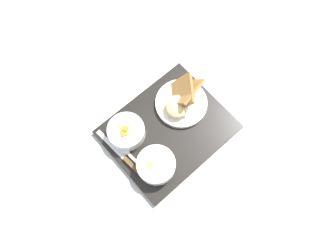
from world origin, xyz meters
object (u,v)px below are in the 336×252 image
object	(u,v)px
bowl_soup	(156,165)
knife	(127,160)
bowl_salad	(126,131)
plate_main	(181,102)
spoon	(127,152)

from	to	relation	value
bowl_soup	knife	distance (m)	0.10
bowl_salad	bowl_soup	bearing A→B (deg)	-95.31
bowl_salad	knife	bearing A→B (deg)	-135.60
bowl_salad	plate_main	distance (m)	0.21
bowl_soup	spoon	xyz separation A→B (m)	(-0.03, 0.10, -0.02)
plate_main	spoon	size ratio (longest dim) A/B	1.22
bowl_salad	plate_main	size ratio (longest dim) A/B	0.68
bowl_salad	spoon	size ratio (longest dim) A/B	0.83
bowl_salad	bowl_soup	xyz separation A→B (m)	(-0.01, -0.15, 0.00)
plate_main	bowl_soup	bearing A→B (deg)	-156.93
knife	bowl_soup	bearing A→B (deg)	-147.73
bowl_soup	spoon	size ratio (longest dim) A/B	0.84
bowl_salad	knife	world-z (taller)	bowl_salad
knife	spoon	bearing A→B (deg)	-44.68
bowl_salad	spoon	world-z (taller)	bowl_salad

